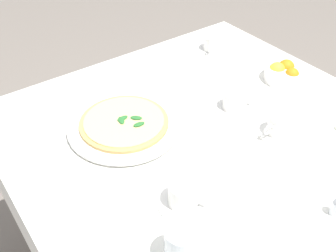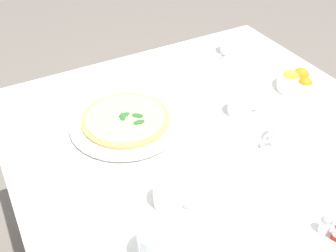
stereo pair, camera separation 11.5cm
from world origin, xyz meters
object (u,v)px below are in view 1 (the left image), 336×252
at_px(water_glass_back_corner, 182,246).
at_px(citrus_bowl, 285,73).
at_px(pizza, 124,122).
at_px(coffee_cup_center_back, 213,44).
at_px(coffee_cup_near_left, 235,102).
at_px(coffee_cup_right_edge, 280,126).
at_px(pizza_plate, 124,125).
at_px(coffee_cup_far_right, 184,195).

bearing_deg(water_glass_back_corner, citrus_bowl, 115.50).
distance_m(pizza, coffee_cup_center_back, 0.59).
relative_size(pizza, coffee_cup_near_left, 2.09).
bearing_deg(citrus_bowl, coffee_cup_right_edge, -51.84).
bearing_deg(pizza, citrus_bowl, 80.60).
relative_size(pizza, water_glass_back_corner, 2.66).
xyz_separation_m(pizza_plate, coffee_cup_right_edge, (0.30, 0.36, 0.02)).
xyz_separation_m(pizza, coffee_cup_center_back, (-0.22, 0.55, 0.00)).
xyz_separation_m(coffee_cup_far_right, citrus_bowl, (-0.24, 0.64, -0.00)).
height_order(pizza, coffee_cup_center_back, coffee_cup_center_back).
distance_m(coffee_cup_right_edge, coffee_cup_center_back, 0.55).
relative_size(coffee_cup_right_edge, water_glass_back_corner, 1.30).
distance_m(pizza_plate, coffee_cup_center_back, 0.59).
bearing_deg(coffee_cup_right_edge, coffee_cup_far_right, -84.03).
relative_size(coffee_cup_far_right, water_glass_back_corner, 1.27).
xyz_separation_m(pizza_plate, pizza, (0.00, 0.00, 0.01)).
xyz_separation_m(coffee_cup_right_edge, coffee_cup_near_left, (-0.17, -0.02, -0.00)).
bearing_deg(coffee_cup_right_edge, water_glass_back_corner, -72.22).
relative_size(coffee_cup_right_edge, coffee_cup_far_right, 1.02).
bearing_deg(coffee_cup_near_left, coffee_cup_far_right, -60.39).
height_order(pizza_plate, coffee_cup_far_right, coffee_cup_far_right).
relative_size(coffee_cup_far_right, coffee_cup_center_back, 1.00).
bearing_deg(coffee_cup_far_right, coffee_cup_center_back, 133.74).
bearing_deg(coffee_cup_near_left, water_glass_back_corner, -55.01).
bearing_deg(citrus_bowl, coffee_cup_far_right, -69.83).
bearing_deg(coffee_cup_near_left, coffee_cup_right_edge, 7.21).
bearing_deg(citrus_bowl, pizza_plate, -99.42).
bearing_deg(citrus_bowl, coffee_cup_near_left, -84.89).
distance_m(coffee_cup_center_back, citrus_bowl, 0.32).
height_order(pizza_plate, coffee_cup_center_back, coffee_cup_center_back).
height_order(pizza, coffee_cup_far_right, coffee_cup_far_right).
distance_m(coffee_cup_near_left, water_glass_back_corner, 0.57).
relative_size(pizza_plate, coffee_cup_right_edge, 2.62).
bearing_deg(coffee_cup_right_edge, pizza, -129.31).
xyz_separation_m(coffee_cup_far_right, coffee_cup_center_back, (-0.55, 0.58, -0.00)).
distance_m(pizza, coffee_cup_near_left, 0.36).
bearing_deg(coffee_cup_center_back, citrus_bowl, 11.58).
xyz_separation_m(coffee_cup_right_edge, coffee_cup_far_right, (0.04, -0.40, 0.00)).
distance_m(pizza_plate, water_glass_back_corner, 0.47).
relative_size(pizza_plate, water_glass_back_corner, 3.40).
relative_size(pizza_plate, citrus_bowl, 2.31).
xyz_separation_m(coffee_cup_center_back, citrus_bowl, (0.32, 0.07, -0.00)).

